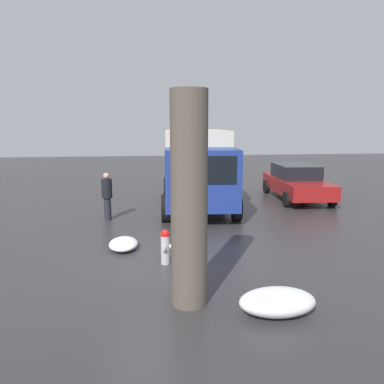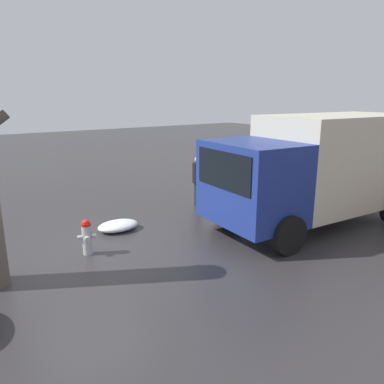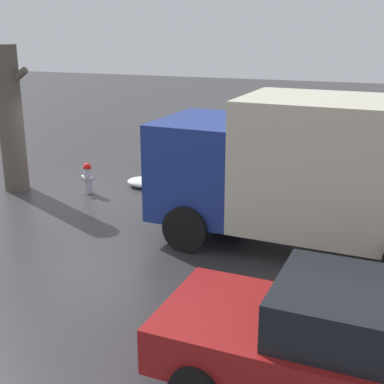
{
  "view_description": "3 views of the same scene",
  "coord_description": "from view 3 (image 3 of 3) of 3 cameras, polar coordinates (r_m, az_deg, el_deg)",
  "views": [
    {
      "loc": [
        -8.16,
        0.4,
        3.15
      ],
      "look_at": [
        2.41,
        -0.91,
        1.22
      ],
      "focal_mm": 35.0,
      "sensor_mm": 36.0,
      "label": 1
    },
    {
      "loc": [
        -2.56,
        -7.66,
        3.43
      ],
      "look_at": [
        2.48,
        -0.52,
        1.17
      ],
      "focal_mm": 35.0,
      "sensor_mm": 36.0,
      "label": 2
    },
    {
      "loc": [
        6.98,
        -11.52,
        4.23
      ],
      "look_at": [
        3.24,
        -1.1,
        0.71
      ],
      "focal_mm": 50.0,
      "sensor_mm": 36.0,
      "label": 3
    }
  ],
  "objects": [
    {
      "name": "pedestrian",
      "position": [
        13.91,
        7.87,
        3.47
      ],
      "size": [
        0.35,
        0.35,
        1.58
      ],
      "rotation": [
        0.0,
        0.0,
        1.68
      ],
      "color": "#23232D",
      "rests_on": "ground_plane"
    },
    {
      "name": "parked_car",
      "position": [
        6.56,
        16.93,
        -15.37
      ],
      "size": [
        4.57,
        2.21,
        1.46
      ],
      "rotation": [
        0.0,
        0.0,
        1.51
      ],
      "color": "maroon",
      "rests_on": "ground_plane"
    },
    {
      "name": "fire_hydrant",
      "position": [
        14.0,
        -11.07,
        1.5
      ],
      "size": [
        0.41,
        0.32,
        0.81
      ],
      "rotation": [
        0.0,
        0.0,
        4.45
      ],
      "color": "#B7B7BC",
      "rests_on": "ground_plane"
    },
    {
      "name": "snow_pile_curbside",
      "position": [
        14.41,
        -4.86,
        1.03
      ],
      "size": [
        1.08,
        0.73,
        0.26
      ],
      "color": "white",
      "rests_on": "ground_plane"
    },
    {
      "name": "tree_trunk",
      "position": [
        14.52,
        -18.78,
        7.39
      ],
      "size": [
        0.96,
        0.63,
        3.72
      ],
      "color": "brown",
      "rests_on": "ground_plane"
    },
    {
      "name": "ground_plane",
      "position": [
        14.12,
        -10.95,
        -0.12
      ],
      "size": [
        60.0,
        60.0,
        0.0
      ],
      "primitive_type": "plane",
      "color": "#333033"
    },
    {
      "name": "delivery_truck",
      "position": [
        10.38,
        13.29,
        2.44
      ],
      "size": [
        6.21,
        2.94,
        2.93
      ],
      "rotation": [
        0.0,
        0.0,
        1.5
      ],
      "color": "navy",
      "rests_on": "ground_plane"
    }
  ]
}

